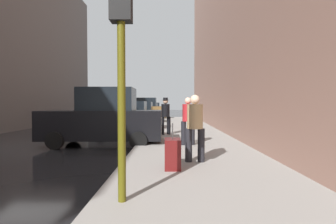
% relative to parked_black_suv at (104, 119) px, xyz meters
% --- Properties ---
extents(ground_plane, '(120.00, 120.00, 0.00)m').
position_rel_parked_black_suv_xyz_m(ground_plane, '(-2.65, -0.74, -1.03)').
color(ground_plane, black).
extents(sidewalk, '(4.00, 40.00, 0.15)m').
position_rel_parked_black_suv_xyz_m(sidewalk, '(3.35, -0.74, -0.96)').
color(sidewalk, gray).
rests_on(sidewalk, ground_plane).
extents(parked_black_suv, '(4.62, 2.11, 2.25)m').
position_rel_parked_black_suv_xyz_m(parked_black_suv, '(0.00, 0.00, 0.00)').
color(parked_black_suv, black).
rests_on(parked_black_suv, ground_plane).
extents(parked_gray_coupe, '(4.23, 2.12, 1.79)m').
position_rel_parked_black_suv_xyz_m(parked_gray_coupe, '(0.00, 5.80, -0.18)').
color(parked_gray_coupe, slate).
rests_on(parked_gray_coupe, ground_plane).
extents(parked_dark_green_sedan, '(4.24, 2.13, 1.79)m').
position_rel_parked_black_suv_xyz_m(parked_dark_green_sedan, '(0.00, 11.52, -0.18)').
color(parked_dark_green_sedan, '#193828').
rests_on(parked_dark_green_sedan, ground_plane).
extents(parked_bronze_suv, '(4.60, 2.06, 2.25)m').
position_rel_parked_black_suv_xyz_m(parked_bronze_suv, '(0.00, 16.82, 0.00)').
color(parked_bronze_suv, brown).
rests_on(parked_bronze_suv, ground_plane).
extents(parked_red_hatchback, '(4.21, 2.08, 1.79)m').
position_rel_parked_black_suv_xyz_m(parked_red_hatchback, '(0.00, 22.00, -0.18)').
color(parked_red_hatchback, '#B2191E').
rests_on(parked_red_hatchback, ground_plane).
extents(parked_silver_sedan, '(4.25, 2.15, 1.79)m').
position_rel_parked_black_suv_xyz_m(parked_silver_sedan, '(0.00, 27.85, -0.18)').
color(parked_silver_sedan, '#B7BABF').
rests_on(parked_silver_sedan, ground_plane).
extents(fire_hydrant, '(0.42, 0.22, 0.70)m').
position_rel_parked_black_suv_xyz_m(fire_hydrant, '(1.80, 3.75, -0.54)').
color(fire_hydrant, red).
rests_on(fire_hydrant, sidewalk).
extents(traffic_light, '(0.32, 0.32, 3.60)m').
position_rel_parked_black_suv_xyz_m(traffic_light, '(1.85, -6.29, 1.73)').
color(traffic_light, '#514C0F').
rests_on(traffic_light, sidewalk).
extents(pedestrian_in_tan_coat, '(0.50, 0.41, 1.71)m').
position_rel_parked_black_suv_xyz_m(pedestrian_in_tan_coat, '(3.22, -3.58, 0.07)').
color(pedestrian_in_tan_coat, black).
rests_on(pedestrian_in_tan_coat, sidewalk).
extents(pedestrian_with_fedora, '(0.53, 0.49, 1.78)m').
position_rel_parked_black_suv_xyz_m(pedestrian_with_fedora, '(2.38, 2.38, 0.10)').
color(pedestrian_with_fedora, black).
rests_on(pedestrian_with_fedora, sidewalk).
extents(pedestrian_in_red_jacket, '(0.52, 0.44, 1.71)m').
position_rel_parked_black_suv_xyz_m(pedestrian_in_red_jacket, '(3.24, -0.82, 0.07)').
color(pedestrian_in_red_jacket, black).
rests_on(pedestrian_in_red_jacket, sidewalk).
extents(rolling_suitcase, '(0.37, 0.57, 1.04)m').
position_rel_parked_black_suv_xyz_m(rolling_suitcase, '(2.64, -4.28, -0.54)').
color(rolling_suitcase, '#591414').
rests_on(rolling_suitcase, sidewalk).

